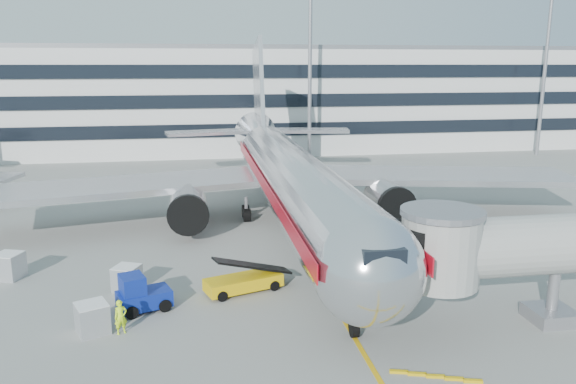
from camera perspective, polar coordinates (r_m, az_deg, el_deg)
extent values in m
plane|color=gray|center=(35.48, 3.10, -8.60)|extent=(180.00, 180.00, 0.00)
cube|color=#DEA40B|center=(44.75, 0.33, -3.98)|extent=(0.25, 70.00, 0.01)
cylinder|color=silver|center=(41.79, 0.80, 0.75)|extent=(5.00, 36.00, 5.00)
sphere|color=silver|center=(24.97, 8.23, -7.85)|extent=(5.00, 5.00, 5.00)
cone|color=silver|center=(64.15, -2.86, 5.53)|extent=(5.00, 10.00, 5.00)
cube|color=black|center=(23.25, 9.43, -6.53)|extent=(1.80, 1.20, 0.90)
cube|color=#B7B7BC|center=(50.92, 14.22, 1.63)|extent=(24.95, 12.07, 0.50)
cube|color=#B7B7BC|center=(47.05, -16.22, 0.61)|extent=(24.95, 12.07, 0.50)
cylinder|color=#99999E|center=(46.17, 10.17, -0.83)|extent=(3.00, 4.20, 3.00)
cylinder|color=#99999E|center=(43.57, -10.10, -1.65)|extent=(3.00, 4.20, 3.00)
cylinder|color=black|center=(44.34, 11.02, -1.44)|extent=(3.10, 0.50, 3.10)
cylinder|color=black|center=(41.63, -10.12, -2.34)|extent=(3.10, 0.50, 3.10)
cube|color=#B7B7BC|center=(64.23, -2.96, 9.48)|extent=(0.45, 9.39, 13.72)
cube|color=#B7B7BC|center=(65.91, 1.81, 6.26)|extent=(10.41, 4.94, 0.35)
cube|color=#B7B7BC|center=(64.68, -7.85, 6.03)|extent=(10.41, 4.94, 0.35)
cylinder|color=gray|center=(28.02, 6.75, -12.76)|extent=(0.24, 0.24, 1.80)
cylinder|color=black|center=(28.21, 6.72, -13.58)|extent=(0.35, 0.90, 0.90)
cylinder|color=gray|center=(48.87, 3.23, -1.33)|extent=(0.30, 0.30, 2.00)
cylinder|color=gray|center=(47.91, -4.26, -1.64)|extent=(0.30, 0.30, 2.00)
cube|color=#B20C1B|center=(42.25, 4.17, 1.26)|extent=(0.06, 38.00, 0.90)
cube|color=#B20C1B|center=(41.37, -2.63, 1.03)|extent=(0.06, 38.00, 0.90)
cylinder|color=#A8A8A3|center=(31.29, 25.79, -4.74)|extent=(13.00, 3.00, 3.00)
cylinder|color=#A8A8A3|center=(28.20, 15.20, -5.73)|extent=(3.80, 3.80, 3.40)
cylinder|color=gray|center=(27.66, 15.43, -2.00)|extent=(4.00, 4.00, 0.30)
cube|color=black|center=(27.69, 12.73, -5.94)|extent=(1.40, 2.60, 2.60)
cylinder|color=gray|center=(32.12, 25.33, -9.17)|extent=(0.56, 0.56, 3.20)
cube|color=gray|center=(32.58, 25.12, -11.22)|extent=(2.20, 2.20, 0.70)
cylinder|color=black|center=(32.10, 23.77, -11.45)|extent=(0.35, 0.70, 0.70)
cylinder|color=black|center=(33.08, 26.43, -10.99)|extent=(0.35, 0.70, 0.70)
cube|color=silver|center=(90.67, -4.89, 9.36)|extent=(150.00, 24.00, 15.00)
cube|color=black|center=(78.96, -4.12, 6.31)|extent=(150.00, 0.30, 1.80)
cube|color=black|center=(78.60, -4.17, 9.21)|extent=(150.00, 0.30, 1.80)
cube|color=black|center=(78.45, -4.21, 12.13)|extent=(150.00, 0.30, 1.80)
cube|color=gray|center=(90.53, -4.99, 14.30)|extent=(150.00, 24.00, 0.60)
cylinder|color=gray|center=(75.77, 2.24, 12.50)|extent=(0.50, 0.50, 25.00)
cylinder|color=gray|center=(89.08, 24.66, 11.42)|extent=(0.50, 0.50, 25.00)
cube|color=#D7AB09|center=(33.21, -4.55, -9.13)|extent=(4.77, 2.97, 0.71)
cube|color=black|center=(32.88, -4.58, -7.65)|extent=(4.82, 2.56, 1.56)
cylinder|color=black|center=(33.37, -7.64, -9.57)|extent=(0.67, 0.47, 0.61)
cylinder|color=black|center=(32.13, -6.73, -10.45)|extent=(0.67, 0.47, 0.61)
cylinder|color=black|center=(34.53, -2.51, -8.67)|extent=(0.67, 0.47, 0.61)
cylinder|color=black|center=(33.34, -1.44, -9.47)|extent=(0.67, 0.47, 0.61)
cube|color=navy|center=(31.71, -14.39, -10.45)|extent=(3.13, 2.42, 0.89)
cube|color=navy|center=(31.25, -15.54, -9.12)|extent=(1.61, 1.79, 1.08)
cube|color=black|center=(31.12, -15.58, -8.53)|extent=(1.45, 1.57, 0.10)
cylinder|color=black|center=(32.30, -16.25, -10.69)|extent=(0.75, 0.51, 0.69)
cylinder|color=black|center=(30.98, -15.61, -11.70)|extent=(0.75, 0.51, 0.69)
cylinder|color=black|center=(32.69, -13.18, -10.22)|extent=(0.75, 0.51, 0.69)
cylinder|color=black|center=(31.38, -12.41, -11.19)|extent=(0.75, 0.51, 0.69)
cube|color=#B9BBC0|center=(39.01, -26.50, -6.77)|extent=(1.91, 1.91, 1.54)
cube|color=white|center=(38.77, -26.61, -5.66)|extent=(1.91, 1.91, 0.06)
cube|color=#B9BBC0|center=(34.58, -16.04, -8.44)|extent=(1.80, 1.80, 1.42)
cube|color=white|center=(34.33, -16.11, -7.31)|extent=(1.80, 1.80, 0.05)
cube|color=#B9BBC0|center=(29.91, -19.26, -12.05)|extent=(1.89, 1.89, 1.48)
cube|color=white|center=(29.60, -19.37, -10.71)|extent=(1.89, 1.89, 0.06)
imported|color=#D1FF1A|center=(29.34, -16.63, -12.08)|extent=(0.74, 0.63, 1.73)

